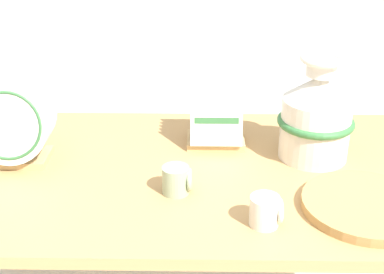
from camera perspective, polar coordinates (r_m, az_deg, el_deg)
display_table at (r=1.67m, az=0.00°, el=-5.30°), size 1.58×0.86×0.64m
ceramic_vase at (r=1.70m, az=13.13°, el=2.31°), size 0.24×0.24×0.33m
dish_rack_round_plates at (r=1.72m, az=-18.54°, el=1.06°), size 0.24×0.17×0.26m
dish_rack_square_plates at (r=1.77m, az=2.57°, el=1.47°), size 0.19×0.16×0.19m
wicker_charger_stack at (r=1.52m, az=18.01°, el=-6.96°), size 0.34×0.34×0.03m
mug_sage_glaze at (r=1.51m, az=-1.59°, el=-4.60°), size 0.08×0.08×0.08m
mug_cream_glaze at (r=1.39m, az=7.90°, el=-7.82°), size 0.08×0.08×0.08m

